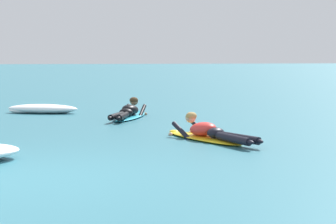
% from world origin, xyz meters
% --- Properties ---
extents(ground_plane, '(120.00, 120.00, 0.00)m').
position_xyz_m(ground_plane, '(0.00, 10.00, 0.00)').
color(ground_plane, '#2D6B7A').
extents(surfer_near, '(1.53, 2.55, 0.55)m').
position_xyz_m(surfer_near, '(3.10, 3.17, 0.14)').
color(surfer_near, yellow).
rests_on(surfer_near, ground).
extents(surfer_far, '(1.25, 2.55, 0.55)m').
position_xyz_m(surfer_far, '(1.83, 7.17, 0.13)').
color(surfer_far, '#2DB2D1').
rests_on(surfer_far, ground).
extents(whitewater_back, '(2.02, 1.11, 0.24)m').
position_xyz_m(whitewater_back, '(-0.40, 8.70, 0.11)').
color(whitewater_back, white).
rests_on(whitewater_back, ground).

